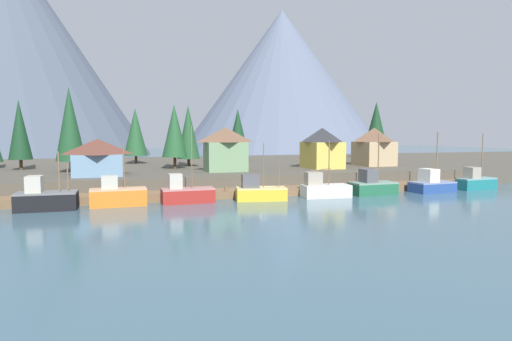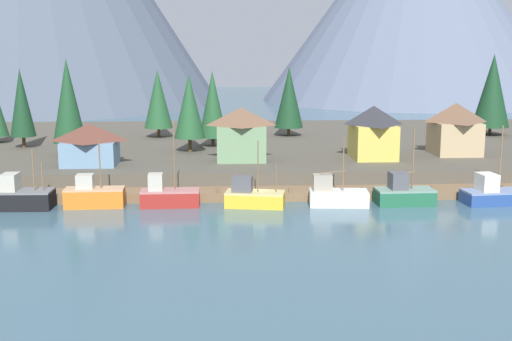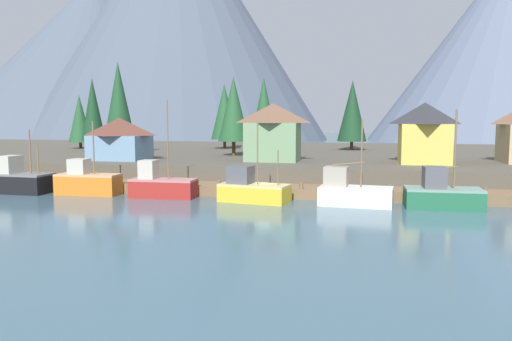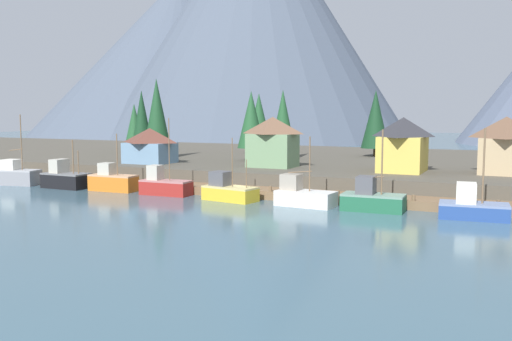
{
  "view_description": "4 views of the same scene",
  "coord_description": "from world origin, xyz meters",
  "px_view_note": "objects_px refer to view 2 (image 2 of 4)",
  "views": [
    {
      "loc": [
        -16.91,
        -53.6,
        8.29
      ],
      "look_at": [
        0.9,
        2.87,
        3.34
      ],
      "focal_mm": 30.53,
      "sensor_mm": 36.0,
      "label": 1
    },
    {
      "loc": [
        -3.39,
        -70.8,
        16.74
      ],
      "look_at": [
        0.38,
        3.18,
        2.96
      ],
      "focal_mm": 46.28,
      "sensor_mm": 36.0,
      "label": 2
    },
    {
      "loc": [
        9.91,
        -45.95,
        7.55
      ],
      "look_at": [
        -0.68,
        1.72,
        2.48
      ],
      "focal_mm": 35.09,
      "sensor_mm": 36.0,
      "label": 3
    },
    {
      "loc": [
        29.47,
        -58.71,
        10.15
      ],
      "look_at": [
        1.08,
        2.6,
        3.05
      ],
      "focal_mm": 39.8,
      "sensor_mm": 36.0,
      "label": 4
    }
  ],
  "objects_px": {
    "fishing_boat_white": "(336,195)",
    "conifer_near_left": "(289,98)",
    "conifer_mid_right": "(189,106)",
    "fishing_boat_red": "(168,196)",
    "fishing_boat_yellow": "(253,196)",
    "conifer_far_left": "(21,103)",
    "fishing_boat_orange": "(94,195)",
    "fishing_boat_black": "(21,197)",
    "house_yellow": "(373,131)",
    "house_blue": "(90,144)",
    "fishing_boat_green": "(403,194)",
    "conifer_back_left": "(68,101)",
    "conifer_centre": "(492,91)",
    "house_green": "(241,134)",
    "conifer_near_right": "(158,99)",
    "fishing_boat_blue": "(491,194)",
    "conifer_back_right": "(213,104)"
  },
  "relations": [
    {
      "from": "fishing_boat_white",
      "to": "conifer_mid_right",
      "type": "distance_m",
      "value": 28.89
    },
    {
      "from": "house_blue",
      "to": "conifer_centre",
      "type": "distance_m",
      "value": 66.09
    },
    {
      "from": "conifer_back_left",
      "to": "conifer_centre",
      "type": "bearing_deg",
      "value": 15.15
    },
    {
      "from": "conifer_near_left",
      "to": "conifer_far_left",
      "type": "xyz_separation_m",
      "value": [
        -39.74,
        -11.06,
        0.22
      ]
    },
    {
      "from": "conifer_centre",
      "to": "house_yellow",
      "type": "bearing_deg",
      "value": -138.33
    },
    {
      "from": "fishing_boat_white",
      "to": "conifer_near_left",
      "type": "relative_size",
      "value": 0.67
    },
    {
      "from": "fishing_boat_green",
      "to": "conifer_mid_right",
      "type": "bearing_deg",
      "value": 135.54
    },
    {
      "from": "conifer_centre",
      "to": "conifer_near_left",
      "type": "bearing_deg",
      "value": 178.79
    },
    {
      "from": "fishing_boat_yellow",
      "to": "fishing_boat_green",
      "type": "distance_m",
      "value": 16.42
    },
    {
      "from": "fishing_boat_orange",
      "to": "conifer_mid_right",
      "type": "distance_m",
      "value": 24.81
    },
    {
      "from": "fishing_boat_green",
      "to": "conifer_near_right",
      "type": "bearing_deg",
      "value": 126.54
    },
    {
      "from": "fishing_boat_red",
      "to": "fishing_boat_white",
      "type": "relative_size",
      "value": 1.25
    },
    {
      "from": "fishing_boat_red",
      "to": "house_blue",
      "type": "height_order",
      "value": "fishing_boat_red"
    },
    {
      "from": "fishing_boat_white",
      "to": "fishing_boat_red",
      "type": "bearing_deg",
      "value": -176.62
    },
    {
      "from": "house_blue",
      "to": "fishing_boat_black",
      "type": "bearing_deg",
      "value": -112.39
    },
    {
      "from": "conifer_near_left",
      "to": "conifer_near_right",
      "type": "xyz_separation_m",
      "value": [
        -21.2,
        -0.84,
        -0.08
      ]
    },
    {
      "from": "house_blue",
      "to": "conifer_back_left",
      "type": "xyz_separation_m",
      "value": [
        -4.23,
        8.01,
        4.66
      ]
    },
    {
      "from": "fishing_boat_yellow",
      "to": "house_green",
      "type": "xyz_separation_m",
      "value": [
        -0.81,
        14.63,
        4.87
      ]
    },
    {
      "from": "fishing_boat_white",
      "to": "fishing_boat_blue",
      "type": "distance_m",
      "value": 17.01
    },
    {
      "from": "fishing_boat_yellow",
      "to": "conifer_far_left",
      "type": "distance_m",
      "value": 43.04
    },
    {
      "from": "fishing_boat_yellow",
      "to": "conifer_far_left",
      "type": "height_order",
      "value": "conifer_far_left"
    },
    {
      "from": "house_green",
      "to": "house_blue",
      "type": "height_order",
      "value": "house_green"
    },
    {
      "from": "conifer_near_right",
      "to": "house_blue",
      "type": "bearing_deg",
      "value": -103.3
    },
    {
      "from": "house_yellow",
      "to": "house_blue",
      "type": "distance_m",
      "value": 36.21
    },
    {
      "from": "fishing_boat_green",
      "to": "fishing_boat_orange",
      "type": "bearing_deg",
      "value": 177.39
    },
    {
      "from": "fishing_boat_green",
      "to": "conifer_mid_right",
      "type": "height_order",
      "value": "conifer_mid_right"
    },
    {
      "from": "fishing_boat_green",
      "to": "conifer_centre",
      "type": "xyz_separation_m",
      "value": [
        24.82,
        37.76,
        8.68
      ]
    },
    {
      "from": "fishing_boat_black",
      "to": "fishing_boat_green",
      "type": "xyz_separation_m",
      "value": [
        40.92,
        -0.03,
        -0.1
      ]
    },
    {
      "from": "fishing_boat_green",
      "to": "house_yellow",
      "type": "bearing_deg",
      "value": 87.71
    },
    {
      "from": "conifer_centre",
      "to": "conifer_far_left",
      "type": "height_order",
      "value": "conifer_centre"
    },
    {
      "from": "fishing_boat_red",
      "to": "house_blue",
      "type": "distance_m",
      "value": 16.26
    },
    {
      "from": "conifer_near_right",
      "to": "conifer_back_right",
      "type": "bearing_deg",
      "value": -49.05
    },
    {
      "from": "house_yellow",
      "to": "conifer_mid_right",
      "type": "bearing_deg",
      "value": 165.24
    },
    {
      "from": "house_green",
      "to": "conifer_far_left",
      "type": "xyz_separation_m",
      "value": [
        -31.22,
        13.02,
        3.01
      ]
    },
    {
      "from": "fishing_boat_black",
      "to": "house_green",
      "type": "relative_size",
      "value": 0.94
    },
    {
      "from": "house_green",
      "to": "conifer_near_left",
      "type": "height_order",
      "value": "conifer_near_left"
    },
    {
      "from": "fishing_boat_black",
      "to": "fishing_boat_orange",
      "type": "bearing_deg",
      "value": 3.97
    },
    {
      "from": "fishing_boat_white",
      "to": "conifer_mid_right",
      "type": "relative_size",
      "value": 0.7
    },
    {
      "from": "fishing_boat_white",
      "to": "fishing_boat_orange",
      "type": "bearing_deg",
      "value": -176.29
    },
    {
      "from": "fishing_boat_red",
      "to": "conifer_near_right",
      "type": "bearing_deg",
      "value": 95.48
    },
    {
      "from": "fishing_boat_yellow",
      "to": "conifer_back_left",
      "type": "bearing_deg",
      "value": 149.29
    },
    {
      "from": "fishing_boat_white",
      "to": "fishing_boat_green",
      "type": "xyz_separation_m",
      "value": [
        7.4,
        0.11,
        0.09
      ]
    },
    {
      "from": "conifer_far_left",
      "to": "conifer_back_left",
      "type": "bearing_deg",
      "value": -41.15
    },
    {
      "from": "fishing_boat_orange",
      "to": "conifer_far_left",
      "type": "height_order",
      "value": "conifer_far_left"
    },
    {
      "from": "conifer_back_left",
      "to": "conifer_centre",
      "type": "xyz_separation_m",
      "value": [
        64.97,
        17.59,
        0.07
      ]
    },
    {
      "from": "conifer_mid_right",
      "to": "conifer_far_left",
      "type": "relative_size",
      "value": 0.94
    },
    {
      "from": "conifer_near_right",
      "to": "conifer_back_left",
      "type": "bearing_deg",
      "value": -120.42
    },
    {
      "from": "fishing_boat_orange",
      "to": "house_yellow",
      "type": "relative_size",
      "value": 1.0
    },
    {
      "from": "house_yellow",
      "to": "conifer_far_left",
      "type": "bearing_deg",
      "value": 166.49
    },
    {
      "from": "fishing_boat_black",
      "to": "fishing_boat_yellow",
      "type": "bearing_deg",
      "value": 0.57
    }
  ]
}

